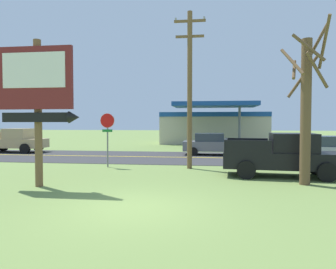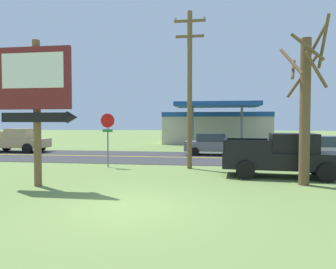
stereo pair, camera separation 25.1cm
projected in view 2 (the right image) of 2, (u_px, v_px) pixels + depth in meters
ground_plane at (127, 208)px, 8.88m from camera, size 180.00×180.00×0.00m
road_asphalt at (178, 157)px, 21.73m from camera, size 140.00×8.00×0.02m
road_centre_line at (178, 157)px, 21.73m from camera, size 126.00×0.20×0.01m
motel_sign at (36, 91)px, 11.69m from camera, size 3.19×0.54×5.57m
stop_sign at (108, 130)px, 16.98m from camera, size 0.80×0.08×2.95m
utility_pole at (190, 86)px, 16.37m from camera, size 1.66×0.26×8.26m
bare_tree at (305, 103)px, 12.04m from camera, size 1.75×1.74×6.41m
gas_station at (216, 127)px, 36.14m from camera, size 12.00×11.50×4.40m
pickup_black_parked_on_lawn at (283, 156)px, 13.94m from camera, size 5.34×2.55×1.96m
pickup_tan_on_road at (17, 141)px, 25.66m from camera, size 5.20×2.24×1.96m
car_silver_near_lane at (326, 150)px, 18.41m from camera, size 4.20×2.00×1.64m
car_grey_far_lane at (212, 144)px, 23.34m from camera, size 4.20×2.00×1.64m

